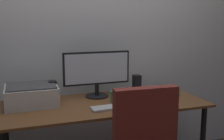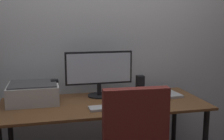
% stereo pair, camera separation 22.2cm
% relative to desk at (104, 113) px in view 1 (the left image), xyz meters
% --- Properties ---
extents(back_wall, '(6.40, 0.10, 2.60)m').
position_rel_desk_xyz_m(back_wall, '(0.00, 0.51, 0.64)').
color(back_wall, silver).
rests_on(back_wall, ground).
extents(desk, '(1.66, 0.68, 0.74)m').
position_rel_desk_xyz_m(desk, '(0.00, 0.00, 0.00)').
color(desk, brown).
rests_on(desk, ground).
extents(monitor, '(0.59, 0.20, 0.40)m').
position_rel_desk_xyz_m(monitor, '(-0.00, 0.20, 0.31)').
color(monitor, black).
rests_on(monitor, desk).
extents(keyboard, '(0.29, 0.12, 0.02)m').
position_rel_desk_xyz_m(keyboard, '(0.00, -0.16, 0.09)').
color(keyboard, '#B7BABC').
rests_on(keyboard, desk).
extents(mouse, '(0.07, 0.10, 0.03)m').
position_rel_desk_xyz_m(mouse, '(0.20, -0.15, 0.10)').
color(mouse, black).
rests_on(mouse, desk).
extents(coffee_mug, '(0.09, 0.08, 0.09)m').
position_rel_desk_xyz_m(coffee_mug, '(0.10, 0.01, 0.13)').
color(coffee_mug, '#387F51').
rests_on(coffee_mug, desk).
extents(laptop, '(0.34, 0.26, 0.02)m').
position_rel_desk_xyz_m(laptop, '(0.53, 0.08, 0.09)').
color(laptop, '#B7BABC').
rests_on(laptop, desk).
extents(speaker_left, '(0.06, 0.07, 0.17)m').
position_rel_desk_xyz_m(speaker_left, '(-0.38, 0.19, 0.17)').
color(speaker_left, black).
rests_on(speaker_left, desk).
extents(speaker_right, '(0.06, 0.07, 0.17)m').
position_rel_desk_xyz_m(speaker_right, '(0.38, 0.19, 0.17)').
color(speaker_right, black).
rests_on(speaker_right, desk).
extents(printer, '(0.40, 0.34, 0.16)m').
position_rel_desk_xyz_m(printer, '(-0.55, 0.14, 0.16)').
color(printer, silver).
rests_on(printer, desk).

